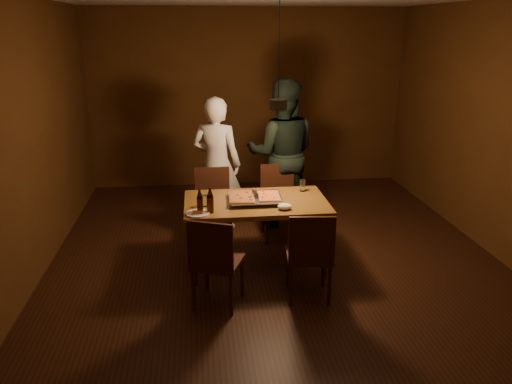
{
  "coord_description": "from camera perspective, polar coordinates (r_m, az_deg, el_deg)",
  "views": [
    {
      "loc": [
        -0.82,
        -4.99,
        2.49
      ],
      "look_at": [
        -0.24,
        -0.07,
        0.85
      ],
      "focal_mm": 35.0,
      "sensor_mm": 36.0,
      "label": 1
    }
  ],
  "objects": [
    {
      "name": "room_shell",
      "position": [
        5.18,
        2.51,
        6.13
      ],
      "size": [
        6.0,
        6.0,
        6.0
      ],
      "color": "#35190E",
      "rests_on": "ground"
    },
    {
      "name": "water_glass_left",
      "position": [
        5.11,
        -5.91,
        -1.01
      ],
      "size": [
        0.07,
        0.07,
        0.12
      ],
      "primitive_type": "cylinder",
      "color": "silver",
      "rests_on": "dining_table"
    },
    {
      "name": "chair_near_right",
      "position": [
        4.69,
        6.2,
        -6.45
      ],
      "size": [
        0.46,
        0.46,
        0.49
      ],
      "rotation": [
        0.0,
        0.0,
        -0.1
      ],
      "color": "#38190F",
      "rests_on": "floor"
    },
    {
      "name": "pizza_cheese",
      "position": [
        5.24,
        1.47,
        -0.44
      ],
      "size": [
        0.24,
        0.37,
        0.02
      ],
      "primitive_type": "cube",
      "rotation": [
        0.0,
        0.0,
        -0.04
      ],
      "color": "gold",
      "rests_on": "pizza_tray"
    },
    {
      "name": "pizza_meat",
      "position": [
        5.21,
        -1.62,
        -0.53
      ],
      "size": [
        0.29,
        0.43,
        0.02
      ],
      "primitive_type": "cube",
      "rotation": [
        0.0,
        0.0,
        -0.08
      ],
      "color": "maroon",
      "rests_on": "pizza_tray"
    },
    {
      "name": "beer_bottle_b",
      "position": [
        4.91,
        -5.26,
        -0.96
      ],
      "size": [
        0.07,
        0.07,
        0.25
      ],
      "color": "black",
      "rests_on": "dining_table"
    },
    {
      "name": "diner_dark",
      "position": [
        6.42,
        2.96,
        4.41
      ],
      "size": [
        1.03,
        0.86,
        1.9
      ],
      "primitive_type": "imported",
      "rotation": [
        0.0,
        0.0,
        2.98
      ],
      "color": "black",
      "rests_on": "floor"
    },
    {
      "name": "beer_bottle_a",
      "position": [
        4.93,
        -6.44,
        -1.04
      ],
      "size": [
        0.06,
        0.06,
        0.24
      ],
      "color": "black",
      "rests_on": "dining_table"
    },
    {
      "name": "chair_near_left",
      "position": [
        4.55,
        -4.77,
        -7.22
      ],
      "size": [
        0.54,
        0.54,
        0.49
      ],
      "rotation": [
        0.0,
        0.0,
        -0.37
      ],
      "color": "#38190F",
      "rests_on": "floor"
    },
    {
      "name": "spatula",
      "position": [
        5.24,
        -0.21,
        -0.36
      ],
      "size": [
        0.1,
        0.24,
        0.04
      ],
      "primitive_type": null,
      "rotation": [
        0.0,
        0.0,
        -0.03
      ],
      "color": "silver",
      "rests_on": "pizza_tray"
    },
    {
      "name": "pendant_lamp",
      "position": [
        5.11,
        2.56,
        10.08
      ],
      "size": [
        0.18,
        0.18,
        1.1
      ],
      "color": "black",
      "rests_on": "ceiling"
    },
    {
      "name": "diner_white",
      "position": [
        6.31,
        -4.51,
        3.19
      ],
      "size": [
        0.72,
        0.59,
        1.7
      ],
      "primitive_type": "imported",
      "rotation": [
        0.0,
        0.0,
        2.81
      ],
      "color": "white",
      "rests_on": "floor"
    },
    {
      "name": "water_glass_right",
      "position": [
        5.58,
        5.34,
        0.75
      ],
      "size": [
        0.06,
        0.06,
        0.13
      ],
      "primitive_type": "cylinder",
      "color": "silver",
      "rests_on": "dining_table"
    },
    {
      "name": "dining_table",
      "position": [
        5.28,
        0.0,
        -1.79
      ],
      "size": [
        1.5,
        0.9,
        0.75
      ],
      "color": "brown",
      "rests_on": "floor"
    },
    {
      "name": "pizza_tray",
      "position": [
        5.24,
        -0.08,
        -0.81
      ],
      "size": [
        0.58,
        0.48,
        0.05
      ],
      "primitive_type": "cube",
      "rotation": [
        0.0,
        0.0,
        0.06
      ],
      "color": "silver",
      "rests_on": "dining_table"
    },
    {
      "name": "napkin",
      "position": [
        5.01,
        3.3,
        -1.67
      ],
      "size": [
        0.15,
        0.11,
        0.06
      ],
      "primitive_type": "ellipsoid",
      "color": "white",
      "rests_on": "dining_table"
    },
    {
      "name": "chair_far_left",
      "position": [
        6.0,
        -4.93,
        -0.75
      ],
      "size": [
        0.44,
        0.44,
        0.49
      ],
      "rotation": [
        0.0,
        0.0,
        3.18
      ],
      "color": "#38190F",
      "rests_on": "floor"
    },
    {
      "name": "chair_far_right",
      "position": [
        6.14,
        2.57,
        -0.25
      ],
      "size": [
        0.43,
        0.43,
        0.49
      ],
      "rotation": [
        0.0,
        0.0,
        3.16
      ],
      "color": "#38190F",
      "rests_on": "floor"
    },
    {
      "name": "plate_slice",
      "position": [
        4.92,
        -6.69,
        -2.45
      ],
      "size": [
        0.23,
        0.23,
        0.03
      ],
      "color": "white",
      "rests_on": "dining_table"
    }
  ]
}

